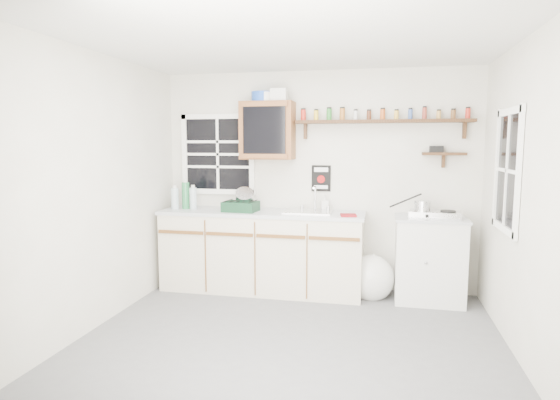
{
  "coord_description": "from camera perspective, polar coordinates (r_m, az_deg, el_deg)",
  "views": [
    {
      "loc": [
        0.72,
        -3.77,
        1.68
      ],
      "look_at": [
        -0.21,
        0.55,
        1.14
      ],
      "focal_mm": 30.0,
      "sensor_mm": 36.0,
      "label": 1
    }
  ],
  "objects": [
    {
      "name": "warning_sign",
      "position": [
        5.42,
        5.03,
        2.65
      ],
      "size": [
        0.22,
        0.02,
        0.3
      ],
      "color": "black",
      "rests_on": "wall_back"
    },
    {
      "name": "sink",
      "position": [
        5.19,
        3.53,
        -1.4
      ],
      "size": [
        0.52,
        0.44,
        0.29
      ],
      "color": "silver",
      "rests_on": "main_cabinet"
    },
    {
      "name": "window_back",
      "position": [
        5.69,
        -7.58,
        5.54
      ],
      "size": [
        0.93,
        0.03,
        0.98
      ],
      "color": "black",
      "rests_on": "wall_back"
    },
    {
      "name": "hotplate",
      "position": [
        5.16,
        18.37,
        -1.64
      ],
      "size": [
        0.55,
        0.34,
        0.08
      ],
      "rotation": [
        0.0,
        0.0,
        -0.12
      ],
      "color": "silver",
      "rests_on": "right_cabinet"
    },
    {
      "name": "main_cabinet",
      "position": [
        5.38,
        -2.22,
        -6.19
      ],
      "size": [
        2.31,
        0.63,
        0.92
      ],
      "color": "beige",
      "rests_on": "floor"
    },
    {
      "name": "right_cabinet",
      "position": [
        5.27,
        17.72,
        -6.86
      ],
      "size": [
        0.73,
        0.57,
        0.91
      ],
      "color": "silver",
      "rests_on": "floor"
    },
    {
      "name": "secondary_shelf",
      "position": [
        5.33,
        19.11,
        5.42
      ],
      "size": [
        0.45,
        0.16,
        0.24
      ],
      "color": "black",
      "rests_on": "wall_back"
    },
    {
      "name": "trash_bag",
      "position": [
        5.27,
        11.08,
        -9.28
      ],
      "size": [
        0.46,
        0.41,
        0.52
      ],
      "color": "silver",
      "rests_on": "floor"
    },
    {
      "name": "rag",
      "position": [
        4.96,
        8.34,
        -1.85
      ],
      "size": [
        0.18,
        0.16,
        0.02
      ],
      "primitive_type": "cube",
      "rotation": [
        0.0,
        0.0,
        0.19
      ],
      "color": "maroon",
      "rests_on": "main_cabinet"
    },
    {
      "name": "room",
      "position": [
        3.86,
        1.34,
        0.5
      ],
      "size": [
        3.64,
        3.24,
        2.54
      ],
      "color": "#565659",
      "rests_on": "ground"
    },
    {
      "name": "spice_shelf",
      "position": [
        5.29,
        12.16,
        9.5
      ],
      "size": [
        1.91,
        0.18,
        0.35
      ],
      "color": "black",
      "rests_on": "wall_back"
    },
    {
      "name": "dish_rack",
      "position": [
        5.27,
        -4.67,
        -0.43
      ],
      "size": [
        0.39,
        0.31,
        0.28
      ],
      "rotation": [
        0.0,
        0.0,
        -0.08
      ],
      "color": "#10321D",
      "rests_on": "main_cabinet"
    },
    {
      "name": "upper_cabinet",
      "position": [
        5.37,
        -1.53,
        8.46
      ],
      "size": [
        0.6,
        0.32,
        0.65
      ],
      "color": "#5A2916",
      "rests_on": "wall_back"
    },
    {
      "name": "saucepan",
      "position": [
        5.14,
        16.89,
        -0.66
      ],
      "size": [
        0.42,
        0.19,
        0.18
      ],
      "rotation": [
        0.0,
        0.0,
        -0.04
      ],
      "color": "silver",
      "rests_on": "hotplate"
    },
    {
      "name": "window_right",
      "position": [
        4.46,
        26.02,
        3.24
      ],
      "size": [
        0.03,
        0.78,
        1.08
      ],
      "color": "black",
      "rests_on": "wall_back"
    },
    {
      "name": "soap_bottle",
      "position": [
        5.36,
        5.47,
        -0.32
      ],
      "size": [
        0.1,
        0.1,
        0.18
      ],
      "primitive_type": "imported",
      "rotation": [
        0.0,
        0.0,
        0.27
      ],
      "color": "white",
      "rests_on": "main_cabinet"
    },
    {
      "name": "water_bottles",
      "position": [
        5.56,
        -11.59,
        0.38
      ],
      "size": [
        0.29,
        0.15,
        0.34
      ],
      "color": "#A7BBC4",
      "rests_on": "main_cabinet"
    },
    {
      "name": "upper_cabinet_clutter",
      "position": [
        5.39,
        -1.45,
        12.54
      ],
      "size": [
        0.41,
        0.24,
        0.14
      ],
      "color": "#1A46AF",
      "rests_on": "upper_cabinet"
    }
  ]
}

